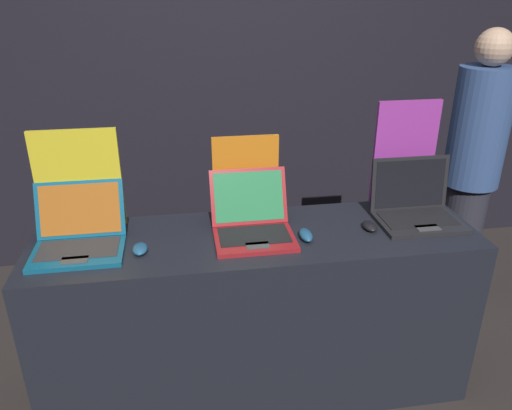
% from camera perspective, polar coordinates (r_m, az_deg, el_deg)
% --- Properties ---
extents(wall_back, '(8.00, 0.05, 2.80)m').
position_cam_1_polar(wall_back, '(3.49, -3.85, 15.68)').
color(wall_back, black).
rests_on(wall_back, ground_plane).
extents(display_counter, '(2.02, 0.57, 0.87)m').
position_cam_1_polar(display_counter, '(2.49, 0.10, -12.34)').
color(display_counter, black).
rests_on(display_counter, ground_plane).
extents(laptop_front, '(0.38, 0.35, 0.25)m').
position_cam_1_polar(laptop_front, '(2.25, -19.58, -3.31)').
color(laptop_front, '#0F5170').
rests_on(laptop_front, display_counter).
extents(mouse_front, '(0.06, 0.10, 0.03)m').
position_cam_1_polar(mouse_front, '(2.17, -13.12, -4.90)').
color(mouse_front, navy).
rests_on(mouse_front, display_counter).
extents(promo_stand_front, '(0.37, 0.07, 0.48)m').
position_cam_1_polar(promo_stand_front, '(2.33, -19.54, 2.22)').
color(promo_stand_front, black).
rests_on(promo_stand_front, display_counter).
extents(laptop_middle, '(0.35, 0.37, 0.26)m').
position_cam_1_polar(laptop_middle, '(2.24, -0.43, -1.96)').
color(laptop_middle, maroon).
rests_on(laptop_middle, display_counter).
extents(mouse_middle, '(0.06, 0.12, 0.04)m').
position_cam_1_polar(mouse_middle, '(2.23, 5.72, -3.43)').
color(mouse_middle, navy).
rests_on(mouse_middle, display_counter).
extents(promo_stand_middle, '(0.31, 0.07, 0.40)m').
position_cam_1_polar(promo_stand_middle, '(2.38, -1.20, 3.03)').
color(promo_stand_middle, black).
rests_on(promo_stand_middle, display_counter).
extents(laptop_back, '(0.39, 0.30, 0.28)m').
position_cam_1_polar(laptop_back, '(2.49, 17.77, -0.20)').
color(laptop_back, black).
rests_on(laptop_back, display_counter).
extents(mouse_back, '(0.06, 0.10, 0.03)m').
position_cam_1_polar(mouse_back, '(2.36, 12.89, -2.37)').
color(mouse_back, black).
rests_on(mouse_back, display_counter).
extents(promo_stand_back, '(0.32, 0.07, 0.53)m').
position_cam_1_polar(promo_stand_back, '(2.58, 16.55, 5.36)').
color(promo_stand_back, black).
rests_on(promo_stand_back, display_counter).
extents(person_bystander, '(0.32, 0.32, 1.70)m').
position_cam_1_polar(person_bystander, '(3.22, 23.36, 3.46)').
color(person_bystander, '#282833').
rests_on(person_bystander, ground_plane).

